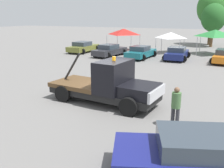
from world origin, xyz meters
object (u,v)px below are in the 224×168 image
Objects in this scene: parked_car_charcoal at (110,50)px; canopy_tent_green at (215,33)px; tow_truck at (109,85)px; parked_car_olive at (83,47)px; canopy_tent_red at (124,32)px; foreground_car at (204,156)px; person_near_truck at (176,104)px; tree_center at (214,18)px; parked_car_teal at (141,52)px; parked_car_navy at (177,53)px; tree_left at (213,8)px; canopy_tent_white at (171,35)px.

parked_car_charcoal is 12.48m from canopy_tent_green.
tow_truck is at bearing -146.91° from parked_car_charcoal.
canopy_tent_red reaches higher than parked_car_olive.
person_near_truck reaches higher than foreground_car.
tree_center is at bearing -27.12° from parked_car_charcoal.
foreground_car is at bearing -140.01° from parked_car_charcoal.
parked_car_olive is 19.22m from tree_center.
parked_car_teal is (-8.20, 18.77, -0.00)m from foreground_car.
parked_car_navy is at bearing -31.80° from canopy_tent_red.
tree_left is at bearing -8.49° from parked_car_navy.
parked_car_navy is (0.56, 15.05, -0.32)m from tow_truck.
person_near_truck reaches higher than parked_car_olive.
tow_truck is 2.10× the size of canopy_tent_white.
parked_car_teal is 3.77m from parked_car_navy.
canopy_tent_white is at bearing -107.91° from tree_left.
parked_car_olive is (-14.77, 17.02, -0.33)m from person_near_truck.
canopy_tent_red is (-12.52, 24.49, 1.73)m from foreground_car.
tree_left reaches higher than person_near_truck.
tow_truck is 19.72m from canopy_tent_white.
tree_left is at bearing 96.80° from canopy_tent_green.
parked_car_charcoal is 1.07× the size of parked_car_teal.
canopy_tent_red is 6.30m from canopy_tent_white.
person_near_truck reaches higher than parked_car_teal.
person_near_truck is at bearing -87.99° from tree_left.
canopy_tent_green is at bearing 3.15° from canopy_tent_red.
tree_left reaches higher than canopy_tent_red.
parked_car_olive and parked_car_teal have the same top height.
tow_truck is 3.59× the size of person_near_truck.
canopy_tent_green reaches higher than parked_car_olive.
canopy_tent_green is at bearing -83.79° from tree_center.
person_near_truck is 0.49× the size of canopy_tent_red.
canopy_tent_red is 0.56× the size of tree_center.
parked_car_teal is 15.61m from tree_center.
person_near_truck is at bearing -90.27° from canopy_tent_green.
tow_truck is 0.99× the size of tree_center.
tow_truck is 14.64m from parked_car_teal.
foreground_car is 32.97m from tree_center.
parked_car_charcoal is at bearing 121.14° from tow_truck.
parked_car_teal is at bearing 93.20° from foreground_car.
parked_car_navy is 1.55× the size of canopy_tent_white.
parked_car_charcoal is at bearing -105.94° from parked_car_olive.
tree_center is (2.94, 28.25, 3.16)m from tow_truck.
canopy_tent_white is 9.73m from tree_center.
parked_car_teal is 1.61× the size of canopy_tent_white.
parked_car_olive is at bearing -129.61° from canopy_tent_red.
canopy_tent_white is 0.35× the size of tree_left.
canopy_tent_green is (11.22, 0.62, 0.09)m from canopy_tent_red.
foreground_car is at bearing -151.28° from parked_car_teal.
tree_left is (5.65, 16.79, 4.92)m from parked_car_teal.
canopy_tent_white is (-4.84, 21.07, 1.17)m from person_near_truck.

